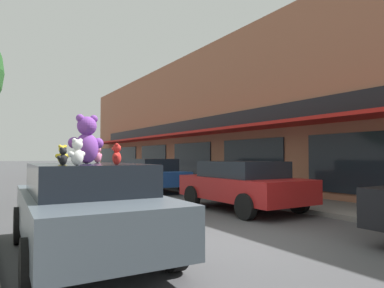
# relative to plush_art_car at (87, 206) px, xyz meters

# --- Properties ---
(ground_plane) EXTENTS (260.00, 260.00, 0.00)m
(ground_plane) POSITION_rel_plush_art_car_xyz_m (2.55, -0.53, -0.81)
(ground_plane) COLOR #424244
(sidewalk_far) EXTENTS (2.43, 90.00, 0.13)m
(sidewalk_far) POSITION_rel_plush_art_car_xyz_m (7.58, -0.53, -0.74)
(sidewalk_far) COLOR slate
(sidewalk_far) RESTS_ON ground_plane
(storefront_row) EXTENTS (14.39, 36.03, 7.68)m
(storefront_row) POSITION_rel_plush_art_car_xyz_m (15.22, 11.06, 3.03)
(storefront_row) COLOR #9E6047
(storefront_row) RESTS_ON ground_plane
(plush_art_car) EXTENTS (2.21, 4.51, 1.50)m
(plush_art_car) POSITION_rel_plush_art_car_xyz_m (0.00, 0.00, 0.00)
(plush_art_car) COLOR #4C5660
(plush_art_car) RESTS_ON ground_plane
(teddy_bear_giant) EXTENTS (0.64, 0.40, 0.86)m
(teddy_bear_giant) POSITION_rel_plush_art_car_xyz_m (0.09, 0.39, 1.11)
(teddy_bear_giant) COLOR purple
(teddy_bear_giant) RESTS_ON plush_art_car
(teddy_bear_pink) EXTENTS (0.25, 0.21, 0.35)m
(teddy_bear_pink) POSITION_rel_plush_art_car_xyz_m (0.45, 0.99, 0.86)
(teddy_bear_pink) COLOR pink
(teddy_bear_pink) RESTS_ON plush_art_car
(teddy_bear_white) EXTENTS (0.28, 0.22, 0.37)m
(teddy_bear_white) POSITION_rel_plush_art_car_xyz_m (-0.37, -0.90, 0.87)
(teddy_bear_white) COLOR white
(teddy_bear_white) RESTS_ON plush_art_car
(teddy_bear_black) EXTENTS (0.18, 0.16, 0.25)m
(teddy_bear_black) POSITION_rel_plush_art_car_xyz_m (-0.52, -0.73, 0.82)
(teddy_bear_black) COLOR black
(teddy_bear_black) RESTS_ON plush_art_car
(teddy_bear_red) EXTENTS (0.18, 0.24, 0.32)m
(teddy_bear_red) POSITION_rel_plush_art_car_xyz_m (0.22, -0.82, 0.85)
(teddy_bear_red) COLOR red
(teddy_bear_red) RESTS_ON plush_art_car
(teddy_bear_yellow) EXTENTS (0.24, 0.15, 0.32)m
(teddy_bear_yellow) POSITION_rel_plush_art_car_xyz_m (-0.36, 0.16, 0.85)
(teddy_bear_yellow) COLOR yellow
(teddy_bear_yellow) RESTS_ON plush_art_car
(parked_car_far_center) EXTENTS (2.17, 4.20, 1.48)m
(parked_car_far_center) POSITION_rel_plush_art_car_xyz_m (5.27, 2.34, -0.01)
(parked_car_far_center) COLOR maroon
(parked_car_far_center) RESTS_ON ground_plane
(parked_car_far_right) EXTENTS (2.07, 4.27, 1.51)m
(parked_car_far_right) POSITION_rel_plush_art_car_xyz_m (5.27, 8.87, -0.01)
(parked_car_far_right) COLOR #1E4793
(parked_car_far_right) RESTS_ON ground_plane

